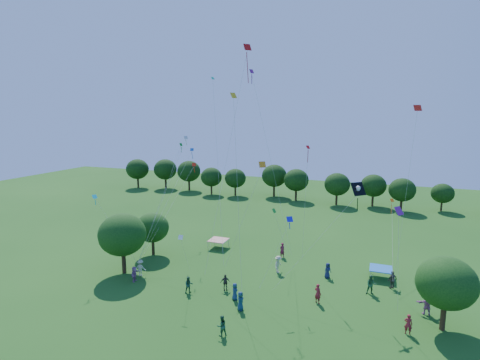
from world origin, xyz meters
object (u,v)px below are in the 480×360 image
at_px(near_tree_west, 122,235).
at_px(pirate_kite, 357,190).
at_px(tent_red_stripe, 218,240).
at_px(tent_blue, 381,269).
at_px(red_high_kite, 241,87).
at_px(near_tree_east, 446,283).
at_px(near_tree_north, 152,228).

relative_size(near_tree_west, pirate_kite, 0.68).
xyz_separation_m(tent_red_stripe, pirate_kite, (16.89, -7.62, 9.11)).
bearing_deg(tent_blue, red_high_kite, -165.22).
height_order(tent_red_stripe, red_high_kite, red_high_kite).
distance_m(near_tree_west, tent_blue, 27.23).
distance_m(near_tree_west, tent_red_stripe, 12.72).
distance_m(tent_red_stripe, red_high_kite, 20.03).
height_order(near_tree_east, tent_blue, near_tree_east).
relative_size(near_tree_west, red_high_kite, 0.29).
xyz_separation_m(near_tree_west, tent_blue, (25.74, 8.28, -3.21)).
height_order(near_tree_west, near_tree_north, near_tree_west).
xyz_separation_m(near_tree_north, pirate_kite, (23.34, -2.71, 6.75)).
bearing_deg(tent_blue, pirate_kite, -114.97).
distance_m(near_tree_west, red_high_kite, 19.64).
bearing_deg(tent_blue, near_tree_north, -174.15).
relative_size(near_tree_east, tent_red_stripe, 2.70).
xyz_separation_m(near_tree_north, near_tree_east, (30.46, -5.69, 0.52)).
xyz_separation_m(near_tree_north, tent_blue, (25.83, 2.65, -2.36)).
xyz_separation_m(near_tree_east, red_high_kite, (-18.73, 4.62, 15.50)).
xyz_separation_m(pirate_kite, red_high_kite, (-11.61, 1.64, 9.27)).
xyz_separation_m(near_tree_east, tent_red_stripe, (-24.01, 10.60, -2.88)).
bearing_deg(pirate_kite, near_tree_west, -172.83).
relative_size(near_tree_west, tent_blue, 2.96).
distance_m(near_tree_north, pirate_kite, 24.45).
relative_size(tent_red_stripe, tent_blue, 1.00).
xyz_separation_m(near_tree_west, near_tree_east, (30.36, -0.06, -0.34)).
bearing_deg(red_high_kite, tent_blue, 14.78).
distance_m(near_tree_west, near_tree_north, 5.70).
xyz_separation_m(tent_blue, red_high_kite, (-14.11, -3.72, 18.38)).
height_order(near_tree_east, tent_red_stripe, near_tree_east).
relative_size(near_tree_east, tent_blue, 2.70).
distance_m(near_tree_north, tent_red_stripe, 8.44).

